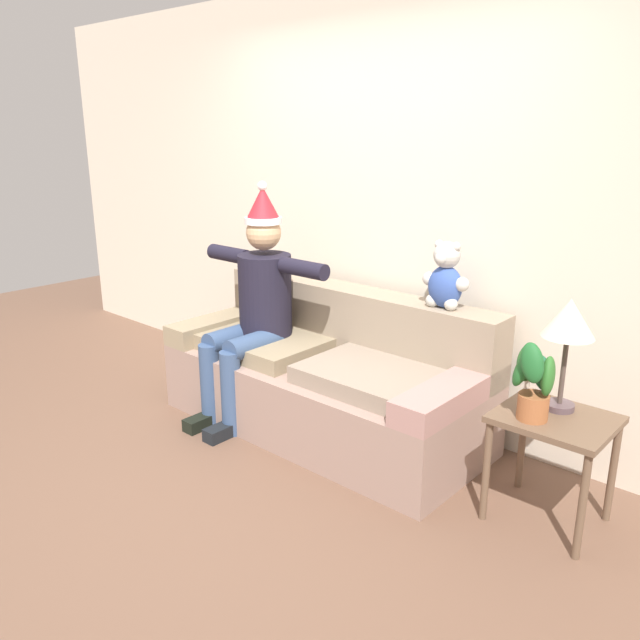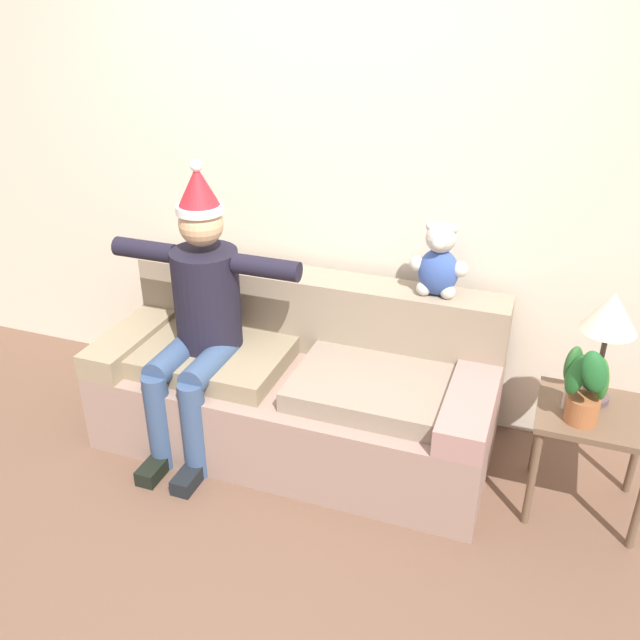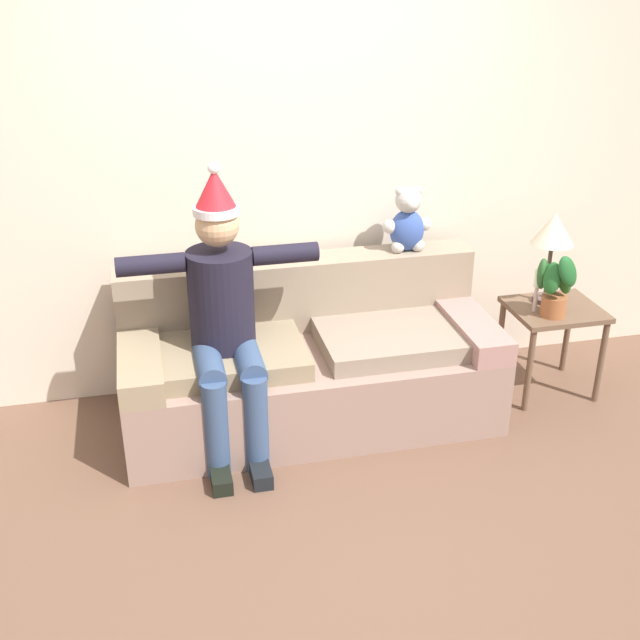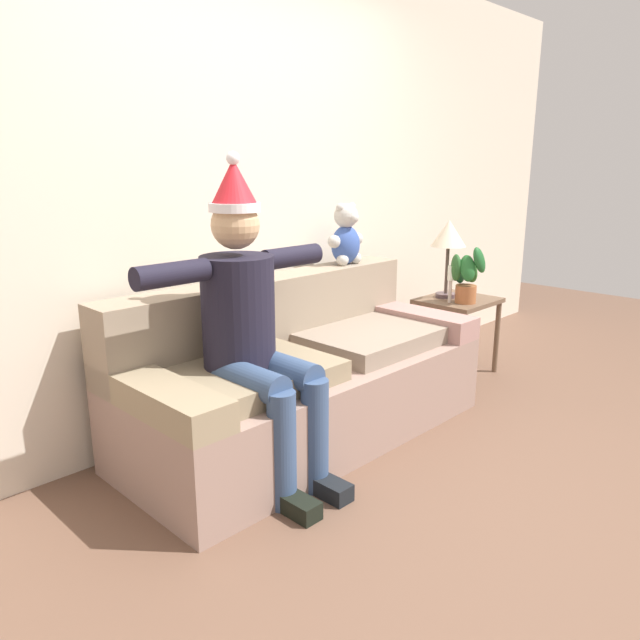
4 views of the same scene
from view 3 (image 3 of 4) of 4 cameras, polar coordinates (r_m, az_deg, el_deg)
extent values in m
plane|color=brown|center=(3.79, 2.59, -14.75)|extent=(10.00, 10.00, 0.00)
cube|color=beige|center=(4.54, -2.38, 11.44)|extent=(7.00, 0.10, 2.70)
cube|color=gray|center=(4.45, -0.73, -4.63)|extent=(2.04, 0.87, 0.43)
cube|color=gray|center=(4.54, -1.62, 1.98)|extent=(2.04, 0.24, 0.41)
cube|color=gray|center=(4.24, -12.88, -2.59)|extent=(0.22, 0.87, 0.13)
cube|color=#A27871|center=(4.58, 10.46, -0.18)|extent=(0.22, 0.87, 0.13)
cube|color=gray|center=(4.22, -6.72, -2.49)|extent=(0.82, 0.61, 0.10)
cube|color=gray|center=(4.39, 5.26, -1.23)|extent=(0.82, 0.61, 0.10)
cylinder|color=black|center=(4.11, -7.13, 1.51)|extent=(0.34, 0.34, 0.52)
sphere|color=tan|center=(3.96, -7.44, 6.80)|extent=(0.22, 0.22, 0.22)
cylinder|color=white|center=(3.94, -7.50, 7.86)|extent=(0.23, 0.23, 0.04)
cone|color=red|center=(3.91, -7.59, 9.40)|extent=(0.21, 0.21, 0.20)
sphere|color=white|center=(3.88, -7.68, 10.82)|extent=(0.06, 0.06, 0.06)
cylinder|color=#354B70|center=(4.04, -8.01, -3.13)|extent=(0.14, 0.40, 0.14)
cylinder|color=#354B70|center=(4.00, -7.49, -7.83)|extent=(0.13, 0.13, 0.53)
cube|color=black|center=(4.06, -7.18, -11.12)|extent=(0.10, 0.24, 0.08)
cylinder|color=#354B70|center=(4.05, -5.20, -2.84)|extent=(0.14, 0.40, 0.14)
cylinder|color=#354B70|center=(4.02, -4.63, -7.52)|extent=(0.13, 0.13, 0.53)
cube|color=black|center=(4.08, -4.34, -10.79)|extent=(0.10, 0.24, 0.08)
cylinder|color=black|center=(4.01, -12.13, 3.92)|extent=(0.34, 0.10, 0.10)
cylinder|color=black|center=(4.07, -2.52, 4.79)|extent=(0.34, 0.10, 0.10)
ellipsoid|color=#35519D|center=(4.58, 6.29, 6.45)|extent=(0.20, 0.16, 0.24)
sphere|color=beige|center=(4.53, 6.39, 8.61)|extent=(0.15, 0.15, 0.15)
sphere|color=beige|center=(4.47, 6.64, 8.26)|extent=(0.07, 0.07, 0.07)
sphere|color=beige|center=(4.49, 5.79, 9.21)|extent=(0.05, 0.05, 0.05)
sphere|color=beige|center=(4.53, 7.06, 9.27)|extent=(0.05, 0.05, 0.05)
sphere|color=beige|center=(4.54, 5.04, 6.73)|extent=(0.08, 0.08, 0.08)
sphere|color=beige|center=(4.56, 5.64, 5.28)|extent=(0.08, 0.08, 0.08)
sphere|color=beige|center=(4.61, 7.55, 6.88)|extent=(0.08, 0.08, 0.08)
sphere|color=beige|center=(4.60, 7.07, 5.38)|extent=(0.08, 0.08, 0.08)
cube|color=brown|center=(4.79, 16.57, 0.73)|extent=(0.51, 0.45, 0.03)
cylinder|color=brown|center=(4.65, 14.84, -3.56)|extent=(0.04, 0.04, 0.52)
cylinder|color=brown|center=(4.87, 19.59, -2.89)|extent=(0.04, 0.04, 0.52)
cylinder|color=brown|center=(4.96, 12.84, -1.46)|extent=(0.04, 0.04, 0.52)
cylinder|color=brown|center=(5.16, 17.39, -0.91)|extent=(0.04, 0.04, 0.52)
cylinder|color=#524146|center=(4.84, 15.88, 1.46)|extent=(0.14, 0.14, 0.03)
cylinder|color=#4F4039|center=(4.77, 16.14, 3.44)|extent=(0.02, 0.02, 0.33)
cone|color=beige|center=(4.68, 16.51, 6.34)|extent=(0.24, 0.24, 0.18)
cylinder|color=#A25C34|center=(4.65, 16.48, 0.99)|extent=(0.14, 0.14, 0.12)
ellipsoid|color=#296124|center=(4.62, 17.19, 2.91)|extent=(0.10, 0.16, 0.20)
ellipsoid|color=#1B5934|center=(4.64, 16.40, 2.96)|extent=(0.16, 0.07, 0.21)
ellipsoid|color=#245524|center=(4.58, 15.75, 3.23)|extent=(0.11, 0.12, 0.18)
ellipsoid|color=#1E5924|center=(4.53, 16.39, 2.90)|extent=(0.14, 0.17, 0.20)
ellipsoid|color=#1C5826|center=(4.50, 17.43, 3.36)|extent=(0.16, 0.11, 0.21)
cylinder|color=beige|center=(4.67, 15.28, 1.49)|extent=(0.02, 0.02, 0.15)
cylinder|color=white|center=(4.62, 15.46, 2.93)|extent=(0.04, 0.04, 0.10)
camera|label=1|loc=(3.47, 58.24, 3.05)|focal=35.92mm
camera|label=2|loc=(2.20, 52.38, 12.39)|focal=38.47mm
camera|label=4|loc=(2.28, -46.42, -8.95)|focal=33.58mm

